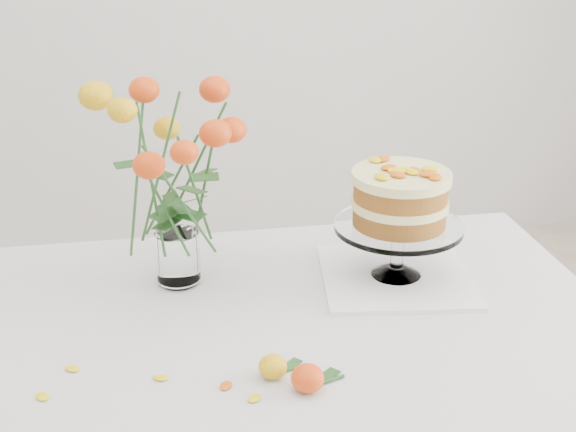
# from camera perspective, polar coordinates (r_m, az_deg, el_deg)

# --- Properties ---
(table) EXTENTS (1.43, 0.93, 0.76)m
(table) POSITION_cam_1_polar(r_m,az_deg,el_deg) (1.45, -4.11, -11.49)
(table) COLOR tan
(table) RESTS_ON ground
(napkin) EXTENTS (0.32, 0.32, 0.01)m
(napkin) POSITION_cam_1_polar(r_m,az_deg,el_deg) (1.61, 7.66, -4.27)
(napkin) COLOR white
(napkin) RESTS_ON table
(cake_stand) EXTENTS (0.25, 0.25, 0.23)m
(cake_stand) POSITION_cam_1_polar(r_m,az_deg,el_deg) (1.55, 7.96, 0.86)
(cake_stand) COLOR white
(cake_stand) RESTS_ON napkin
(rose_vase) EXTENTS (0.30, 0.30, 0.43)m
(rose_vase) POSITION_cam_1_polar(r_m,az_deg,el_deg) (1.50, -8.24, 3.88)
(rose_vase) COLOR white
(rose_vase) RESTS_ON table
(loose_rose_near) EXTENTS (0.08, 0.05, 0.04)m
(loose_rose_near) POSITION_cam_1_polar(r_m,az_deg,el_deg) (1.30, -1.08, -10.65)
(loose_rose_near) COLOR yellow
(loose_rose_near) RESTS_ON table
(loose_rose_far) EXTENTS (0.09, 0.05, 0.04)m
(loose_rose_far) POSITION_cam_1_polar(r_m,az_deg,el_deg) (1.26, 1.41, -11.46)
(loose_rose_far) COLOR #E33C0B
(loose_rose_far) RESTS_ON table
(stray_petal_a) EXTENTS (0.03, 0.02, 0.00)m
(stray_petal_a) POSITION_cam_1_polar(r_m,az_deg,el_deg) (1.32, -9.05, -11.29)
(stray_petal_a) COLOR yellow
(stray_petal_a) RESTS_ON table
(stray_petal_b) EXTENTS (0.03, 0.02, 0.00)m
(stray_petal_b) POSITION_cam_1_polar(r_m,az_deg,el_deg) (1.29, -4.44, -11.95)
(stray_petal_b) COLOR yellow
(stray_petal_b) RESTS_ON table
(stray_petal_c) EXTENTS (0.03, 0.02, 0.00)m
(stray_petal_c) POSITION_cam_1_polar(r_m,az_deg,el_deg) (1.26, -2.39, -12.82)
(stray_petal_c) COLOR yellow
(stray_petal_c) RESTS_ON table
(stray_petal_d) EXTENTS (0.03, 0.02, 0.00)m
(stray_petal_d) POSITION_cam_1_polar(r_m,az_deg,el_deg) (1.37, -15.07, -10.45)
(stray_petal_d) COLOR yellow
(stray_petal_d) RESTS_ON table
(stray_petal_e) EXTENTS (0.03, 0.02, 0.00)m
(stray_petal_e) POSITION_cam_1_polar(r_m,az_deg,el_deg) (1.31, -17.06, -12.18)
(stray_petal_e) COLOR yellow
(stray_petal_e) RESTS_ON table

